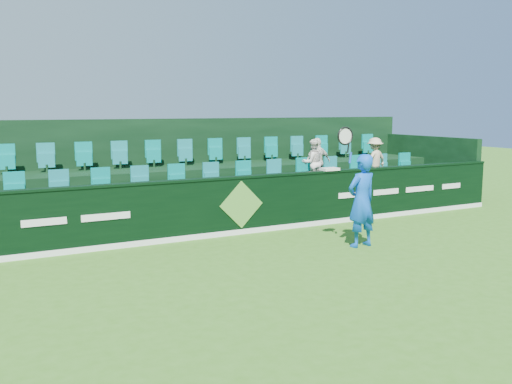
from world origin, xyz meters
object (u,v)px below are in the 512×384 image
tennis_player (361,200)px  spectator_left (313,163)px  spectator_right (375,160)px  towel (330,169)px  drinks_bottle (364,164)px  spectator_middle (318,162)px

tennis_player → spectator_left: 3.65m
tennis_player → spectator_left: size_ratio=2.01×
spectator_right → towel: size_ratio=2.85×
tennis_player → drinks_bottle: 3.06m
spectator_middle → tennis_player: bearing=73.5°
spectator_left → spectator_middle: size_ratio=0.97×
spectator_middle → towel: spectator_middle is taller
tennis_player → spectator_right: bearing=47.1°
spectator_right → tennis_player: bearing=37.7°
towel → spectator_left: bearing=78.0°
tennis_player → spectator_right: size_ratio=2.02×
towel → spectator_right: bearing=25.3°
spectator_left → drinks_bottle: spectator_left is taller
spectator_left → towel: (-0.24, -1.12, -0.05)m
tennis_player → spectator_middle: size_ratio=1.96×
tennis_player → towel: (0.84, 2.33, 0.39)m
tennis_player → drinks_bottle: (1.92, 2.33, 0.46)m
spectator_middle → spectator_right: bearing=-176.7°
drinks_bottle → towel: bearing=180.0°
tennis_player → spectator_middle: bearing=70.2°
spectator_middle → towel: (-0.40, -1.12, -0.07)m
towel → tennis_player: bearing=-109.8°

